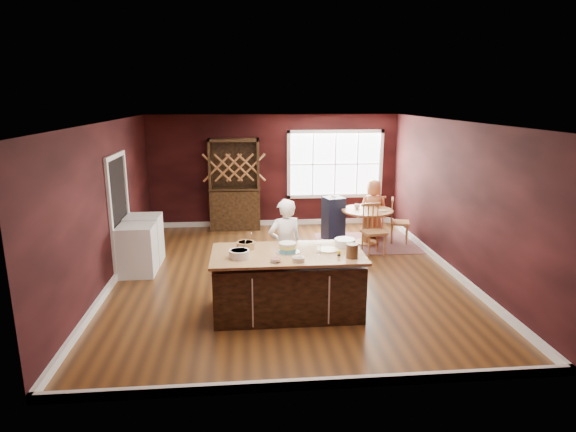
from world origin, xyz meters
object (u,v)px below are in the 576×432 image
object	(u,v)px
baker	(285,246)
seated_woman	(373,209)
toddler	(330,204)
washer	(137,250)
hutch	(235,185)
dryer	(144,239)
dining_table	(367,219)
chair_east	(400,220)
chair_south	(374,230)
high_chair	(333,218)
layer_cake	(288,247)
chair_north	(374,214)
kitchen_island	(287,284)

from	to	relation	value
baker	seated_woman	distance (m)	3.69
toddler	baker	bearing A→B (deg)	-113.47
baker	washer	xyz separation A→B (m)	(-2.55, 1.02, -0.32)
baker	seated_woman	world-z (taller)	baker
hutch	dryer	xyz separation A→B (m)	(-1.69, -2.30, -0.62)
dining_table	baker	distance (m)	3.20
chair_east	dryer	bearing A→B (deg)	115.43
baker	toddler	bearing A→B (deg)	-129.56
baker	chair_south	distance (m)	2.60
washer	chair_south	bearing A→B (deg)	8.94
high_chair	hutch	bearing A→B (deg)	136.10
high_chair	toddler	world-z (taller)	high_chair
layer_cake	high_chair	distance (m)	3.83
high_chair	layer_cake	bearing A→B (deg)	-126.68
chair_south	toddler	bearing A→B (deg)	112.50
chair_east	high_chair	distance (m)	1.44
baker	chair_south	xyz separation A→B (m)	(1.93, 1.73, -0.26)
seated_woman	toddler	world-z (taller)	seated_woman
chair_east	chair_north	xyz separation A→B (m)	(-0.34, 0.82, -0.04)
hutch	high_chair	bearing A→B (deg)	-27.79
dining_table	toddler	size ratio (longest dim) A/B	4.23
toddler	chair_north	bearing A→B (deg)	22.35
chair_north	seated_woman	distance (m)	0.45
dining_table	chair_north	distance (m)	0.91
chair_east	high_chair	world-z (taller)	high_chair
washer	layer_cake	bearing A→B (deg)	-34.96
dining_table	hutch	size ratio (longest dim) A/B	0.51
dining_table	chair_south	bearing A→B (deg)	-94.12
hutch	toddler	bearing A→B (deg)	-27.99
chair_north	dryer	bearing A→B (deg)	1.09
washer	baker	bearing A→B (deg)	-21.81
hutch	washer	world-z (taller)	hutch
chair_south	high_chair	size ratio (longest dim) A/B	1.03
high_chair	dryer	distance (m)	4.03
chair_north	chair_east	bearing A→B (deg)	95.15
washer	dryer	distance (m)	0.64
washer	dining_table	bearing A→B (deg)	18.01
chair_south	seated_woman	bearing A→B (deg)	66.77
hutch	dryer	bearing A→B (deg)	-126.29
layer_cake	chair_east	world-z (taller)	layer_cake
kitchen_island	dryer	bearing A→B (deg)	136.09
layer_cake	high_chair	xyz separation A→B (m)	(1.34, 3.56, -0.48)
baker	washer	distance (m)	2.77
kitchen_island	high_chair	world-z (taller)	high_chair
chair_south	hutch	xyz separation A→B (m)	(-2.79, 2.24, 0.56)
layer_cake	high_chair	size ratio (longest dim) A/B	0.34
chair_north	high_chair	size ratio (longest dim) A/B	0.89
kitchen_island	baker	world-z (taller)	baker
toddler	washer	world-z (taller)	toddler
high_chair	dryer	bearing A→B (deg)	-179.46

